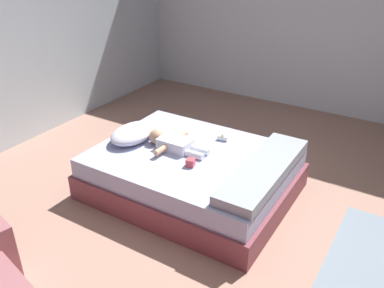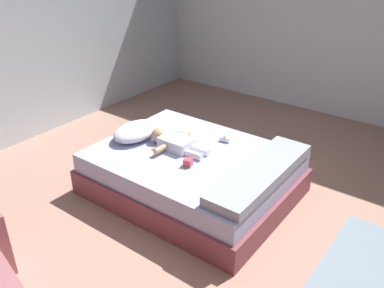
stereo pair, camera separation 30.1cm
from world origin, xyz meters
The scene contains 9 objects.
ground_plane centered at (0.00, 0.00, 0.00)m, with size 8.00×8.00×0.00m, color tan.
wall_side centered at (3.00, 0.00, 1.44)m, with size 0.12×6.00×2.88m, color silver.
bed centered at (0.22, 0.62, 0.21)m, with size 1.44×1.86×0.43m.
pillow centered at (0.15, 1.27, 0.51)m, with size 0.54×0.36×0.15m.
baby centered at (0.21, 0.83, 0.49)m, with size 0.51×0.63×0.15m.
toothbrush centered at (0.49, 0.97, 0.44)m, with size 0.02×0.15×0.02m.
blanket centered at (0.22, -0.11, 0.48)m, with size 1.30×0.35×0.09m.
toy_block centered at (0.01, 0.50, 0.47)m, with size 0.08×0.08×0.07m.
baby_bottle centered at (0.61, 0.50, 0.46)m, with size 0.06×0.11×0.07m.
Camera 1 is at (-2.65, -1.15, 2.28)m, focal length 38.10 mm.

